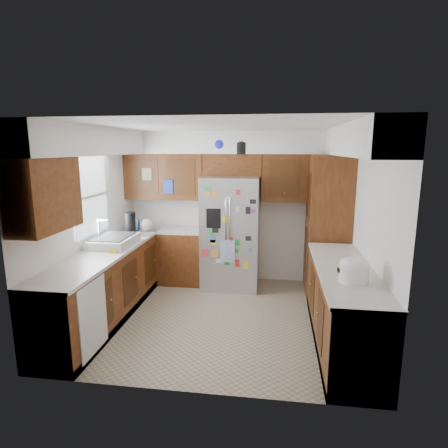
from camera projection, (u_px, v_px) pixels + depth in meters
The scene contains 12 objects.
floor at pixel (220, 317), 5.04m from camera, with size 3.60×3.60×0.00m, color tan.
room_shell at pixel (216, 180), 5.05m from camera, with size 3.64×3.24×2.52m.
left_counter_run at pixel (123, 282), 5.17m from camera, with size 1.36×3.20×0.92m.
right_counter_run at pixel (343, 309), 4.29m from camera, with size 0.63×2.25×0.92m.
pantry at pixel (327, 225), 5.74m from camera, with size 0.60×0.90×2.15m, color #451F0D.
fridge at pixel (231, 233), 6.03m from camera, with size 0.90×0.79×1.80m.
bridge_cabinet at pixel (233, 165), 6.04m from camera, with size 0.96×0.34×0.35m, color #451F0D.
fridge_top_items at pixel (232, 145), 5.90m from camera, with size 0.65×0.31×0.29m.
sink_assembly at pixel (113, 241), 5.15m from camera, with size 0.52×0.73×0.37m.
left_counter_clutter at pixel (136, 226), 5.85m from camera, with size 0.40×0.80×0.38m.
rice_cooker at pixel (354, 269), 3.74m from camera, with size 0.30×0.29×0.25m.
paper_towel at pixel (352, 270), 3.75m from camera, with size 0.11×0.11×0.25m, color white.
Camera 1 is at (0.71, -4.64, 2.24)m, focal length 30.00 mm.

